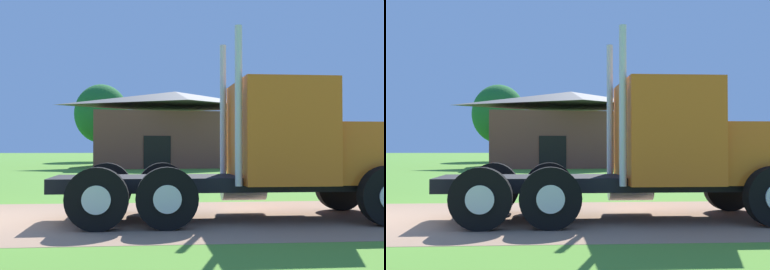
{
  "view_description": "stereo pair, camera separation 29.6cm",
  "coord_description": "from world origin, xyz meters",
  "views": [
    {
      "loc": [
        3.53,
        -10.22,
        1.51
      ],
      "look_at": [
        4.48,
        0.11,
        1.75
      ],
      "focal_mm": 45.36,
      "sensor_mm": 36.0,
      "label": 1
    },
    {
      "loc": [
        3.83,
        -10.24,
        1.51
      ],
      "look_at": [
        4.48,
        0.11,
        1.75
      ],
      "focal_mm": 45.36,
      "sensor_mm": 36.0,
      "label": 2
    }
  ],
  "objects": [
    {
      "name": "truck_foreground_white",
      "position": [
        6.43,
        -0.24,
        1.36
      ],
      "size": [
        7.68,
        2.7,
        3.81
      ],
      "color": "black",
      "rests_on": "ground_plane"
    },
    {
      "name": "shed_building",
      "position": [
        5.56,
        25.78,
        2.69
      ],
      "size": [
        13.18,
        9.04,
        5.59
      ],
      "color": "brown",
      "rests_on": "ground_plane"
    },
    {
      "name": "tree_mid",
      "position": [
        -1.13,
        39.11,
        4.78
      ],
      "size": [
        5.37,
        5.37,
        7.74
      ],
      "color": "#513823",
      "rests_on": "ground_plane"
    }
  ]
}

